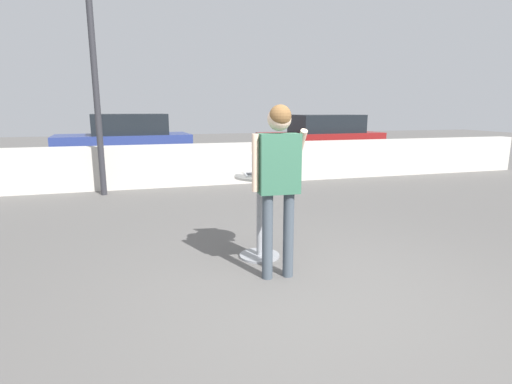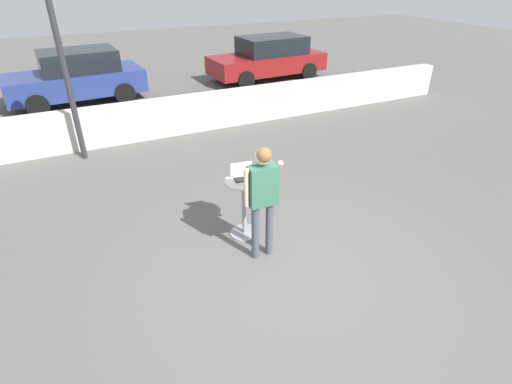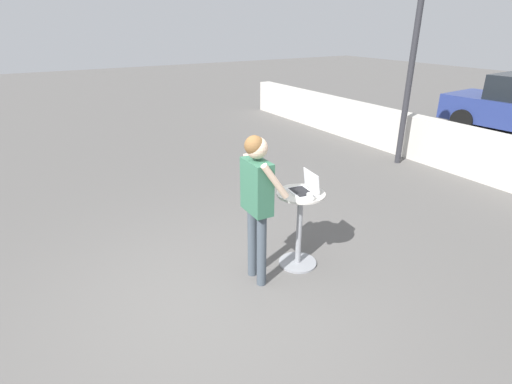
{
  "view_description": "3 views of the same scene",
  "coord_description": "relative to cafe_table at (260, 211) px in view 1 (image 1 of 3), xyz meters",
  "views": [
    {
      "loc": [
        -1.48,
        -3.1,
        1.72
      ],
      "look_at": [
        -0.42,
        0.58,
        0.92
      ],
      "focal_mm": 28.0,
      "sensor_mm": 36.0,
      "label": 1
    },
    {
      "loc": [
        -2.32,
        -3.66,
        3.81
      ],
      "look_at": [
        -0.27,
        0.63,
        1.08
      ],
      "focal_mm": 28.0,
      "sensor_mm": 36.0,
      "label": 2
    },
    {
      "loc": [
        3.21,
        -1.48,
        2.83
      ],
      "look_at": [
        -0.17,
        0.55,
        1.14
      ],
      "focal_mm": 28.0,
      "sensor_mm": 36.0,
      "label": 3
    }
  ],
  "objects": [
    {
      "name": "coffee_mug",
      "position": [
        0.23,
        -0.05,
        0.46
      ],
      "size": [
        0.11,
        0.08,
        0.08
      ],
      "color": "white",
      "rests_on": "cafe_table"
    },
    {
      "name": "parked_car_near_street",
      "position": [
        -1.73,
        8.7,
        0.24
      ],
      "size": [
        4.09,
        2.1,
        1.57
      ],
      "color": "navy",
      "rests_on": "ground_plane"
    },
    {
      "name": "standing_person",
      "position": [
        0.01,
        -0.61,
        0.57
      ],
      "size": [
        0.56,
        0.38,
        1.76
      ],
      "color": "#424C56",
      "rests_on": "ground_plane"
    },
    {
      "name": "ground_plane",
      "position": [
        0.2,
        -1.19,
        -0.56
      ],
      "size": [
        50.0,
        50.0,
        0.0
      ],
      "primitive_type": "plane",
      "color": "#5B5956"
    },
    {
      "name": "cafe_table",
      "position": [
        0.0,
        0.0,
        0.0
      ],
      "size": [
        0.58,
        0.58,
        0.98
      ],
      "color": "gray",
      "rests_on": "ground_plane"
    },
    {
      "name": "parked_car_further_down",
      "position": [
        4.92,
        8.76,
        0.21
      ],
      "size": [
        4.38,
        2.03,
        1.52
      ],
      "color": "maroon",
      "rests_on": "ground_plane"
    },
    {
      "name": "laptop",
      "position": [
        0.01,
        0.05,
        0.47
      ],
      "size": [
        0.37,
        0.32,
        0.25
      ],
      "color": "silver",
      "rests_on": "cafe_table"
    },
    {
      "name": "pavement_kerb",
      "position": [
        0.2,
        4.78,
        -0.09
      ],
      "size": [
        17.2,
        0.35,
        0.94
      ],
      "color": "beige",
      "rests_on": "ground_plane"
    },
    {
      "name": "street_lamp",
      "position": [
        -2.06,
        4.22,
        2.08
      ],
      "size": [
        0.32,
        0.32,
        4.06
      ],
      "color": "#2D2D33",
      "rests_on": "ground_plane"
    }
  ]
}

